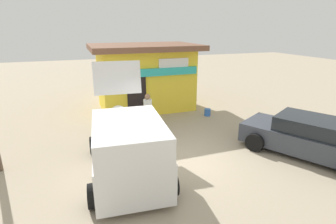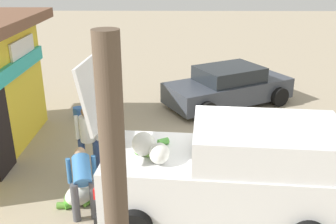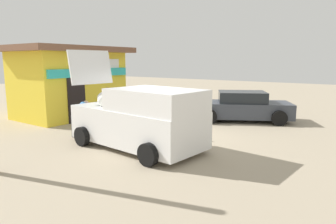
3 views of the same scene
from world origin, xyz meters
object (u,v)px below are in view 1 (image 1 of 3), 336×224
at_px(storefront_bar, 145,76).
at_px(vendor_standing, 148,110).
at_px(parked_sedan, 308,137).
at_px(customer_bending, 112,120).
at_px(unloaded_banana_pile, 119,132).
at_px(paint_bucket, 207,112).
at_px(delivery_van, 127,145).

distance_m(storefront_bar, vendor_standing, 3.69).
bearing_deg(vendor_standing, parked_sedan, -39.59).
relative_size(parked_sedan, customer_bending, 3.67).
height_order(unloaded_banana_pile, paint_bucket, unloaded_banana_pile).
xyz_separation_m(storefront_bar, vendor_standing, (-0.85, -3.51, -0.78)).
distance_m(parked_sedan, paint_bucket, 5.02).
height_order(parked_sedan, vendor_standing, vendor_standing).
bearing_deg(paint_bucket, parked_sedan, -75.57).
height_order(delivery_van, vendor_standing, delivery_van).
xyz_separation_m(customer_bending, paint_bucket, (4.84, 1.25, -0.61)).
xyz_separation_m(parked_sedan, vendor_standing, (-4.57, 3.78, 0.32)).
height_order(delivery_van, parked_sedan, delivery_van).
relative_size(storefront_bar, delivery_van, 1.16).
bearing_deg(customer_bending, delivery_van, -89.16).
height_order(storefront_bar, vendor_standing, storefront_bar).
bearing_deg(storefront_bar, paint_bucket, -44.63).
xyz_separation_m(unloaded_banana_pile, paint_bucket, (4.54, 1.05, -0.01)).
distance_m(delivery_van, vendor_standing, 3.32).
relative_size(parked_sedan, unloaded_banana_pile, 5.68).
bearing_deg(unloaded_banana_pile, vendor_standing, -0.09).
distance_m(storefront_bar, parked_sedan, 8.26).
relative_size(storefront_bar, customer_bending, 4.38).
bearing_deg(vendor_standing, paint_bucket, 17.58).
relative_size(delivery_van, paint_bucket, 13.82).
bearing_deg(parked_sedan, unloaded_banana_pile, 146.79).
bearing_deg(customer_bending, vendor_standing, 7.47).
height_order(storefront_bar, paint_bucket, storefront_bar).
height_order(delivery_van, unloaded_banana_pile, delivery_van).
height_order(vendor_standing, unloaded_banana_pile, vendor_standing).
relative_size(vendor_standing, unloaded_banana_pile, 2.04).
bearing_deg(storefront_bar, delivery_van, -109.65).
bearing_deg(parked_sedan, vendor_standing, 140.41).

